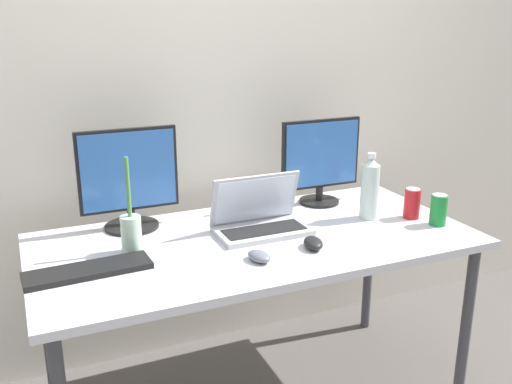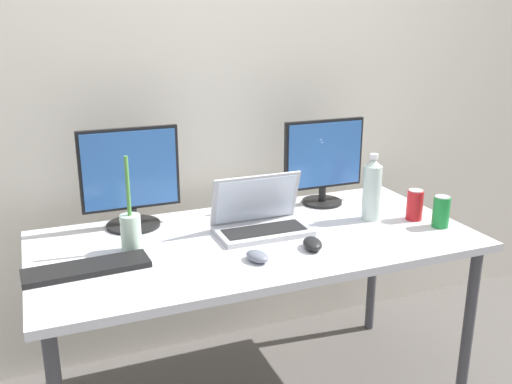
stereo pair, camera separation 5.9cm
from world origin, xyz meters
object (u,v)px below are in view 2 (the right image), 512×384
work_desk (256,252)px  bamboo_vase (131,231)px  mouse_by_keyboard (257,256)px  mouse_by_laptop (312,244)px  monitor_center (324,161)px  laptop_silver (260,218)px  monitor_left (130,178)px  soda_can_near_keyboard (415,205)px  soda_can_by_laptop (441,212)px  water_bottle (372,189)px  keyboard_main (87,268)px

work_desk → bamboo_vase: 0.48m
mouse_by_keyboard → bamboo_vase: bamboo_vase is taller
work_desk → mouse_by_laptop: mouse_by_laptop is taller
work_desk → monitor_center: size_ratio=4.38×
laptop_silver → mouse_by_keyboard: bearing=-114.2°
monitor_left → soda_can_near_keyboard: (1.08, -0.35, -0.14)m
mouse_by_keyboard → soda_can_by_laptop: 0.80m
monitor_center → bamboo_vase: (-0.88, -0.22, -0.12)m
soda_can_near_keyboard → water_bottle: bearing=157.5°
laptop_silver → water_bottle: water_bottle is taller
work_desk → bamboo_vase: (-0.46, 0.05, 0.14)m
monitor_left → keyboard_main: bearing=-121.3°
laptop_silver → bamboo_vase: size_ratio=1.02×
mouse_by_keyboard → monitor_left: bearing=110.1°
monitor_left → keyboard_main: monitor_left is taller
monitor_left → soda_can_near_keyboard: size_ratio=3.15×
monitor_center → water_bottle: size_ratio=1.36×
monitor_center → work_desk: bearing=-147.8°
monitor_left → laptop_silver: size_ratio=1.11×
monitor_center → mouse_by_keyboard: bearing=-136.9°
mouse_by_keyboard → mouse_by_laptop: mouse_by_laptop is taller
monitor_left → bamboo_vase: monitor_left is taller
water_bottle → soda_can_by_laptop: 0.28m
mouse_by_keyboard → bamboo_vase: bearing=133.2°
monitor_left → soda_can_by_laptop: 1.22m
water_bottle → soda_can_by_laptop: size_ratio=2.19×
keyboard_main → mouse_by_keyboard: mouse_by_keyboard is taller
monitor_left → soda_can_by_laptop: size_ratio=3.15×
soda_can_near_keyboard → monitor_left: bearing=162.2°
monitor_left → mouse_by_keyboard: monitor_left is taller
mouse_by_keyboard → bamboo_vase: size_ratio=0.28×
keyboard_main → mouse_by_laptop: size_ratio=3.77×
bamboo_vase → soda_can_near_keyboard: bearing=-5.2°
work_desk → water_bottle: water_bottle is taller
work_desk → keyboard_main: (-0.63, -0.07, 0.07)m
mouse_by_keyboard → mouse_by_laptop: 0.22m
monitor_left → monitor_center: (0.83, -0.02, -0.00)m
mouse_by_laptop → bamboo_vase: (-0.60, 0.22, 0.06)m
work_desk → laptop_silver: laptop_silver is taller
keyboard_main → soda_can_near_keyboard: bearing=-2.5°
laptop_silver → mouse_by_laptop: laptop_silver is taller
work_desk → monitor_left: bearing=144.4°
water_bottle → soda_can_by_laptop: (0.21, -0.18, -0.06)m
laptop_silver → bamboo_vase: (-0.50, -0.01, 0.02)m
monitor_center → laptop_silver: bearing=-151.3°
monitor_center → laptop_silver: 0.46m
mouse_by_laptop → monitor_left: bearing=155.5°
monitor_center → laptop_silver: size_ratio=1.06×
water_bottle → soda_can_near_keyboard: (0.16, -0.07, -0.06)m
mouse_by_keyboard → water_bottle: (0.59, 0.21, 0.11)m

